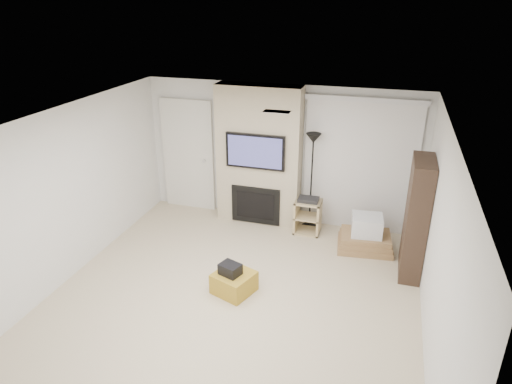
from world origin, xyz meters
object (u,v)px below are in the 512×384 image
(av_stand, at_px, (308,214))
(bookshelf, at_px, (416,218))
(ottoman, at_px, (234,282))
(floor_lamp, at_px, (313,155))
(box_stack, at_px, (366,236))

(av_stand, bearing_deg, bookshelf, -24.84)
(ottoman, bearing_deg, floor_lamp, 73.81)
(av_stand, bearing_deg, floor_lamp, 90.30)
(av_stand, height_order, bookshelf, bookshelf)
(ottoman, bearing_deg, bookshelf, 27.79)
(box_stack, relative_size, bookshelf, 0.53)
(floor_lamp, xyz_separation_m, bookshelf, (1.72, -1.00, -0.48))
(box_stack, bearing_deg, av_stand, 164.22)
(av_stand, height_order, box_stack, av_stand)
(bookshelf, bearing_deg, ottoman, -152.21)
(floor_lamp, distance_m, box_stack, 1.62)
(floor_lamp, bearing_deg, box_stack, -25.81)
(floor_lamp, distance_m, bookshelf, 2.05)
(floor_lamp, relative_size, box_stack, 1.85)
(av_stand, relative_size, bookshelf, 0.37)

